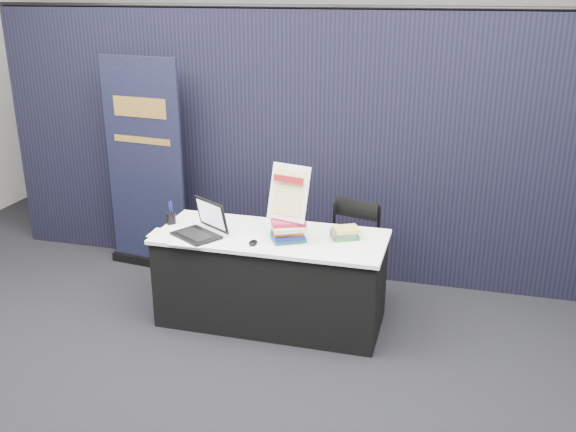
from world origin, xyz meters
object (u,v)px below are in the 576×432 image
at_px(display_table, 271,278).
at_px(book_stack_short, 345,233).
at_px(book_stack_tall, 288,231).
at_px(pullup_banner, 146,178).
at_px(info_sign, 289,193).
at_px(laptop, 198,227).
at_px(stacking_chair, 352,250).

bearing_deg(display_table, book_stack_short, 9.42).
distance_m(display_table, book_stack_tall, 0.49).
bearing_deg(pullup_banner, book_stack_tall, -20.04).
bearing_deg(book_stack_tall, display_table, 154.92).
bearing_deg(info_sign, laptop, -157.53).
bearing_deg(laptop, book_stack_short, 43.49).
xyz_separation_m(display_table, info_sign, (0.16, -0.04, 0.74)).
xyz_separation_m(book_stack_tall, book_stack_short, (0.41, 0.17, -0.04)).
relative_size(info_sign, pullup_banner, 0.22).
bearing_deg(book_stack_short, display_table, -170.58).
distance_m(laptop, book_stack_short, 1.14).
bearing_deg(book_stack_short, book_stack_tall, -157.99).
height_order(display_table, laptop, laptop).
bearing_deg(stacking_chair, display_table, -126.59).
xyz_separation_m(book_stack_short, info_sign, (-0.41, -0.14, 0.33)).
relative_size(book_stack_short, info_sign, 0.57).
bearing_deg(info_sign, stacking_chair, 64.49).
bearing_deg(book_stack_short, pullup_banner, 162.16).
distance_m(book_stack_tall, info_sign, 0.29).
relative_size(display_table, pullup_banner, 0.90).
bearing_deg(pullup_banner, info_sign, -19.17).
relative_size(laptop, info_sign, 1.04).
distance_m(book_stack_tall, stacking_chair, 0.75).
relative_size(laptop, book_stack_tall, 1.55).
bearing_deg(stacking_chair, book_stack_short, -76.14).
relative_size(book_stack_tall, book_stack_short, 1.17).
xyz_separation_m(book_stack_short, stacking_chair, (0.01, 0.36, -0.30)).
bearing_deg(display_table, pullup_banner, 152.86).
height_order(laptop, pullup_banner, pullup_banner).
distance_m(laptop, pullup_banner, 1.26).
height_order(book_stack_tall, info_sign, info_sign).
bearing_deg(laptop, display_table, 45.99).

